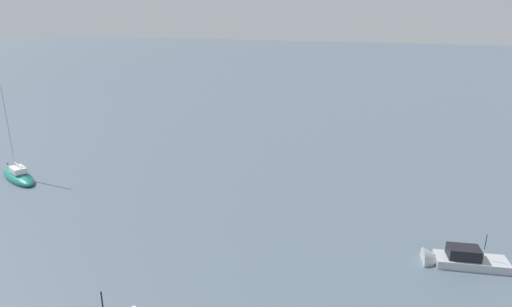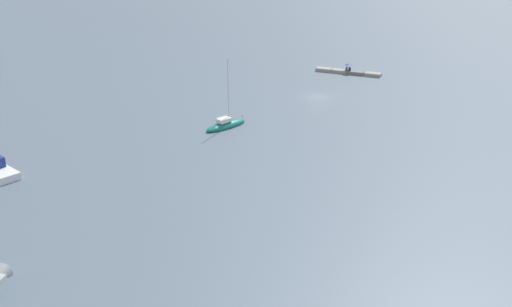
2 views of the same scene
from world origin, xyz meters
name	(u,v)px [view 1 (image 1 of 2)]	position (x,y,z in m)	size (l,w,h in m)	color
sailboat_teal_mid	(18,176)	(6.29, 19.14, 0.33)	(4.04, 6.77, 9.38)	#197266
motorboat_grey_near	(457,260)	(5.20, 57.82, 0.30)	(2.75, 5.29, 2.84)	#ADB2B7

